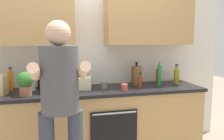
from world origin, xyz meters
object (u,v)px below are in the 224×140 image
bottle_syrup (69,78)px  bottle_juice (11,80)px  person_standing (60,98)px  grocery_bag_rice (84,83)px  cup_stoneware (104,85)px  bottle_soy (40,80)px  grocery_bag_produce (57,84)px  bottle_soda (159,75)px  knife_block (136,75)px  bottle_hotsauce (158,75)px  bottle_oil (176,76)px  cup_coffee (32,87)px  potted_herb (25,82)px  bottle_vinegar (140,82)px  cup_ceramic (124,87)px

bottle_syrup → bottle_juice: 0.71m
person_standing → grocery_bag_rice: size_ratio=7.83×
person_standing → cup_stoneware: (0.56, 0.73, -0.05)m
person_standing → bottle_soy: (-0.23, 0.95, 0.01)m
bottle_juice → grocery_bag_produce: size_ratio=1.45×
person_standing → bottle_juice: 1.09m
bottle_soda → grocery_bag_rice: (-1.03, 0.01, -0.06)m
bottle_soy → knife_block: size_ratio=0.85×
bottle_hotsauce → bottle_soda: bearing=-109.2°
bottle_soy → bottle_hotsauce: (1.63, -0.01, -0.01)m
bottle_oil → knife_block: (-0.56, 0.10, 0.02)m
bottle_hotsauce → cup_coffee: bottle_hotsauce is taller
bottle_juice → bottle_soy: bearing=3.5°
cup_stoneware → potted_herb: 0.94m
cup_coffee → bottle_juice: bearing=162.3°
bottle_soy → bottle_soda: bottle_soda is taller
bottle_soy → cup_stoneware: bearing=-16.0°
cup_coffee → bottle_syrup: bearing=12.4°
person_standing → bottle_vinegar: (1.02, 0.67, -0.02)m
cup_coffee → grocery_bag_produce: (0.31, -0.13, 0.04)m
bottle_oil → bottle_soda: (-0.27, -0.02, 0.03)m
bottle_soda → knife_block: bearing=159.3°
bottle_soda → bottle_vinegar: bottle_soda is taller
person_standing → bottle_soy: size_ratio=6.29×
knife_block → potted_herb: size_ratio=1.17×
bottle_syrup → bottle_vinegar: bottle_syrup is taller
bottle_soy → bottle_syrup: size_ratio=0.96×
cup_stoneware → person_standing: bearing=-127.6°
bottle_vinegar → cup_coffee: bearing=172.3°
bottle_hotsauce → bottle_oil: bearing=-35.9°
knife_block → grocery_bag_rice: knife_block is taller
bottle_vinegar → cup_stoneware: bearing=173.1°
person_standing → potted_herb: person_standing is taller
cup_coffee → grocery_bag_rice: 0.64m
bottle_soda → bottle_juice: bearing=175.5°
bottle_hotsauce → potted_herb: potted_herb is taller
bottle_juice → cup_ceramic: (1.35, -0.37, -0.08)m
bottle_juice → knife_block: knife_block is taller
cup_coffee → cup_ceramic: bearing=-15.1°
person_standing → bottle_oil: size_ratio=6.04×
person_standing → grocery_bag_produce: bearing=91.2°
cup_ceramic → grocery_bag_rice: 0.52m
potted_herb → grocery_bag_produce: (0.35, 0.12, -0.06)m
bottle_soda → bottle_vinegar: size_ratio=1.59×
bottle_vinegar → potted_herb: potted_herb is taller
bottle_syrup → bottle_soda: (1.20, -0.17, 0.02)m
bottle_juice → grocery_bag_rice: 0.89m
bottle_syrup → bottle_hotsauce: size_ratio=1.07×
bottle_oil → bottle_hotsauce: bottle_oil is taller
person_standing → grocery_bag_produce: person_standing is taller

